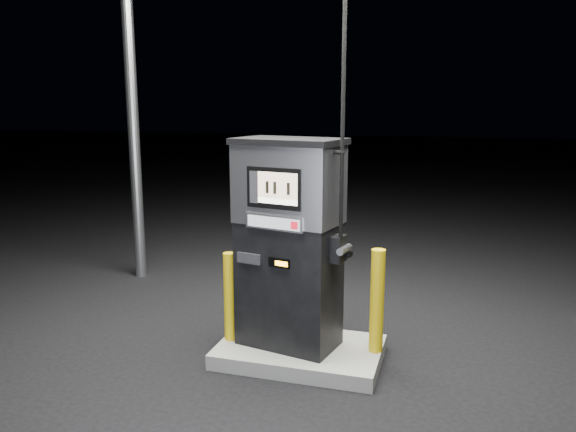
# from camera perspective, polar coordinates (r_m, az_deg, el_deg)

# --- Properties ---
(ground) EXTENTS (80.00, 80.00, 0.00)m
(ground) POSITION_cam_1_polar(r_m,az_deg,el_deg) (5.80, 1.22, -14.30)
(ground) COLOR black
(ground) RESTS_ON ground
(pump_island) EXTENTS (1.60, 1.00, 0.15)m
(pump_island) POSITION_cam_1_polar(r_m,az_deg,el_deg) (5.77, 1.23, -13.63)
(pump_island) COLOR slate
(pump_island) RESTS_ON ground
(fuel_dispenser) EXTENTS (1.18, 0.80, 4.24)m
(fuel_dispenser) POSITION_cam_1_polar(r_m,az_deg,el_deg) (5.43, 0.12, -2.62)
(fuel_dispenser) COLOR black
(fuel_dispenser) RESTS_ON pump_island
(bollard_left) EXTENTS (0.16, 0.16, 0.91)m
(bollard_left) POSITION_cam_1_polar(r_m,az_deg,el_deg) (5.73, -5.93, -8.15)
(bollard_left) COLOR gold
(bollard_left) RESTS_ON pump_island
(bollard_right) EXTENTS (0.17, 0.17, 1.02)m
(bollard_right) POSITION_cam_1_polar(r_m,az_deg,el_deg) (5.49, 9.03, -8.53)
(bollard_right) COLOR gold
(bollard_right) RESTS_ON pump_island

